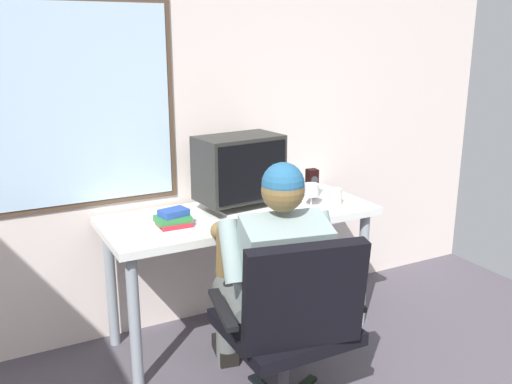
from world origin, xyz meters
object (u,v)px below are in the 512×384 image
Objects in this scene: desk_speaker at (312,183)px; coffee_mug at (336,196)px; desk at (241,228)px; crt_monitor at (239,169)px; office_chair at (293,318)px; book_stack at (173,219)px; wine_glass at (311,191)px; person_seated at (273,274)px.

desk_speaker reaches higher than coffee_mug.
crt_monitor is (0.02, 0.05, 0.33)m from desk.
desk is 1.67× the size of office_chair.
book_stack is (-0.43, -0.10, -0.20)m from crt_monitor.
wine_glass is at bearing -1.90° from book_stack.
office_chair is at bearing -127.08° from desk_speaker.
book_stack is at bearing -166.59° from crt_monitor.
office_chair is 0.99m from crt_monitor.
person_seated is at bearing 79.95° from office_chair.
crt_monitor is at bearing 13.41° from book_stack.
person_seated is 0.74m from wine_glass.
wine_glass is at bearing 52.29° from office_chair.
wine_glass is 0.83m from book_stack.
coffee_mug is (0.66, 0.43, 0.19)m from person_seated.
desk_speaker is 0.22m from coffee_mug.
desk is 8.44× the size of book_stack.
desk_speaker is (0.63, 0.64, 0.22)m from person_seated.
wine_glass is (0.40, -0.13, -0.15)m from crt_monitor.
wine_glass is (0.42, -0.08, 0.18)m from desk.
desk_speaker is 0.95m from book_stack.
coffee_mug is (0.02, -0.21, -0.04)m from desk_speaker.
book_stack is at bearing 178.10° from wine_glass.
coffee_mug is at bearing 33.15° from person_seated.
person_seated is 0.72m from crt_monitor.
book_stack is 0.97m from coffee_mug.
desk is at bearing -170.22° from desk_speaker.
person_seated reaches higher than wine_glass.
office_chair is at bearing -100.31° from desk.
office_chair is 6.99× the size of wine_glass.
person_seated reaches higher than office_chair.
book_stack is (-0.94, -0.14, -0.04)m from desk_speaker.
wine_glass is 0.15m from coffee_mug.
person_seated is 7.04× the size of desk_speaker.
crt_monitor is at bearing 161.74° from coffee_mug.
crt_monitor reaches higher than office_chair.
desk is 0.34m from crt_monitor.
desk is 1.29× the size of person_seated.
book_stack is at bearing 175.60° from coffee_mug.
desk_speaker is (0.68, 0.90, 0.32)m from office_chair.
desk_speaker is at bearing 8.42° from book_stack.
crt_monitor is 5.15× the size of coffee_mug.
office_chair is 0.98m from wine_glass.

